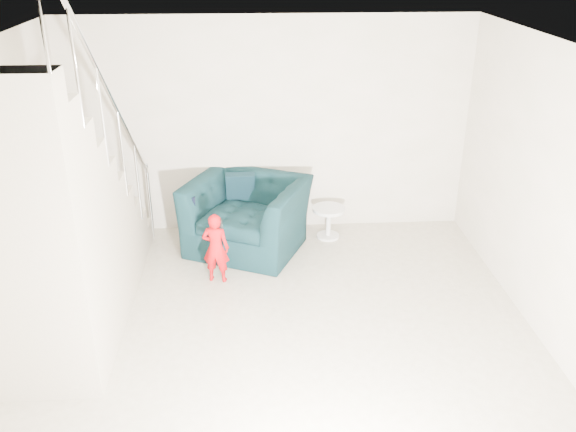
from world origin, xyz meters
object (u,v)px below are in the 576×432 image
object	(u,v)px
armchair	(247,215)
toddler	(216,248)
staircase	(60,242)
side_table	(329,217)

from	to	relation	value
armchair	toddler	distance (m)	0.86
armchair	staircase	xyz separation A→B (m)	(-1.71, -1.61, 0.52)
side_table	staircase	distance (m)	3.35
armchair	side_table	distance (m)	1.06
toddler	staircase	size ratio (longest dim) A/B	0.22
armchair	side_table	world-z (taller)	armchair
armchair	side_table	size ratio (longest dim) A/B	3.22
toddler	side_table	bearing A→B (deg)	-133.89
side_table	armchair	bearing A→B (deg)	-168.51
staircase	toddler	bearing A→B (deg)	31.05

